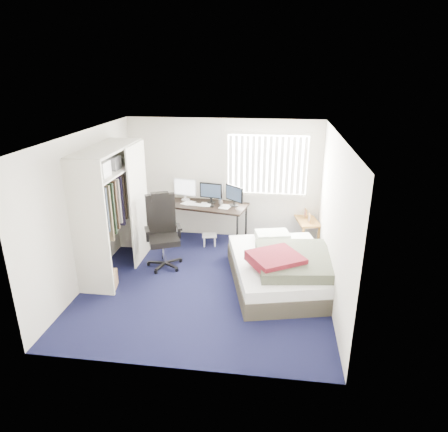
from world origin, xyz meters
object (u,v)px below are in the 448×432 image
object	(u,v)px
office_chair	(163,238)
nightstand	(307,222)
bed	(283,268)
desk	(207,203)

from	to	relation	value
office_chair	nightstand	xyz separation A→B (m)	(2.65, 1.28, -0.04)
office_chair	bed	size ratio (longest dim) A/B	0.55
bed	office_chair	bearing A→B (deg)	168.86
desk	bed	size ratio (longest dim) A/B	0.72
desk	office_chair	size ratio (longest dim) A/B	1.30
desk	office_chair	bearing A→B (deg)	-117.19
desk	bed	bearing A→B (deg)	-45.84
bed	desk	bearing A→B (deg)	134.16
nightstand	bed	world-z (taller)	nightstand
desk	office_chair	distance (m)	1.37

